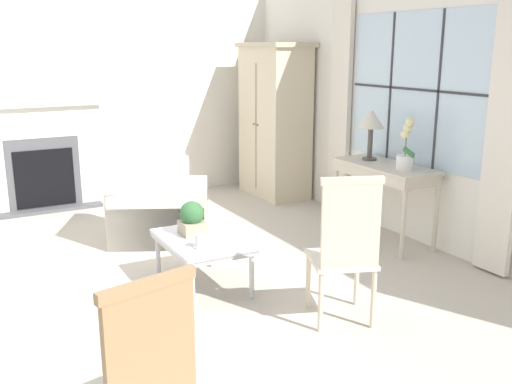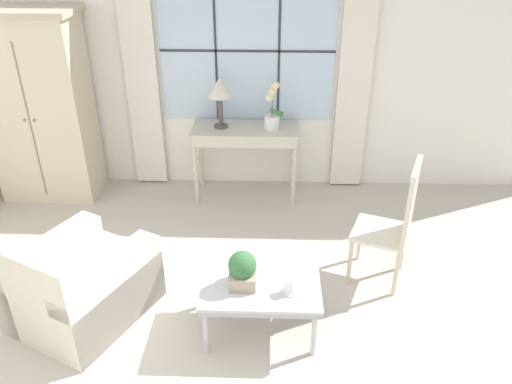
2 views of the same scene
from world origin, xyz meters
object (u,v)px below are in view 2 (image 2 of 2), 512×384
Objects in this scene: side_chair_wooden at (396,219)px; potted_plant_small at (242,270)px; armoire at (40,107)px; pillar_candle at (290,287)px; table_lamp at (220,90)px; potted_orchid at (272,111)px; console_table at (245,136)px; coffee_table at (261,288)px; armchair_upholstered at (79,287)px.

potted_plant_small is at bearing -151.74° from side_chair_wooden.
armoire is 16.36× the size of pillar_candle.
table_lamp reaches higher than potted_orchid.
side_chair_wooden is (1.30, -1.48, -0.10)m from console_table.
side_chair_wooden is at bearing -48.71° from console_table.
side_chair_wooden is 1.29× the size of coffee_table.
side_chair_wooden is 1.26m from coffee_table.
console_table reaches higher than coffee_table.
console_table is at bearing 100.86° from pillar_candle.
armchair_upholstered is at bearing 176.22° from coffee_table.
armoire is 3.41m from pillar_candle.
armoire is 2.43m from potted_orchid.
armchair_upholstered reaches higher than potted_plant_small.
side_chair_wooden is at bearing 39.56° from pillar_candle.
armoire is 1.77× the size of console_table.
console_table is 0.56m from table_lamp.
armoire is at bearing 138.74° from coffee_table.
armoire reaches higher than potted_plant_small.
side_chair_wooden is 1.14m from pillar_candle.
armchair_upholstered is 1.41× the size of coffee_table.
armoire is 3.94× the size of potted_orchid.
pillar_candle is (0.14, -2.19, -0.50)m from potted_orchid.
console_table is at bearing 59.77° from armchair_upholstered.
side_chair_wooden is (2.47, 0.53, 0.33)m from armchair_upholstered.
potted_orchid is 1.81× the size of potted_plant_small.
potted_orchid reaches higher than side_chair_wooden.
potted_orchid is 2.57m from armchair_upholstered.
potted_orchid is at bearing 88.31° from coffee_table.
armchair_upholstered is 1.10× the size of side_chair_wooden.
potted_plant_small is at bearing -87.60° from console_table.
table_lamp is 2.31m from coffee_table.
side_chair_wooden is (3.45, -1.46, -0.39)m from armoire.
armoire is at bearing 157.06° from side_chair_wooden.
console_table is 2.13× the size of table_lamp.
console_table is 1.97m from side_chair_wooden.
armchair_upholstered is (-1.17, -2.01, -0.43)m from console_table.
armoire reaches higher than pillar_candle.
potted_orchid is (0.28, -0.01, 0.28)m from console_table.
coffee_table is 0.25m from pillar_candle.
armoire is 2.31× the size of coffee_table.
potted_orchid is at bearing 84.82° from potted_plant_small.
coffee_table is (-1.08, -0.62, -0.22)m from side_chair_wooden.
armoire is 1.80× the size of side_chair_wooden.
potted_orchid is at bearing -1.51° from console_table.
potted_orchid is 2.18m from coffee_table.
console_table is 2.36m from armchair_upholstered.
console_table is 1.01× the size of side_chair_wooden.
coffee_table is at bearing 13.10° from potted_plant_small.
table_lamp is at bearing 107.11° from pillar_candle.
potted_plant_small is at bearing -95.18° from potted_orchid.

